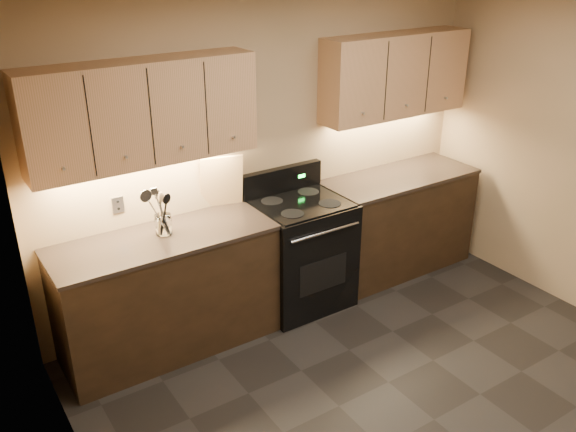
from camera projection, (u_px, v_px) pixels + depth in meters
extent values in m
plane|color=black|center=(434.00, 420.00, 3.98)|extent=(4.00, 4.00, 0.00)
plane|color=silver|center=(488.00, 0.00, 2.91)|extent=(4.00, 4.00, 0.00)
cube|color=tan|center=(271.00, 150.00, 4.96)|extent=(4.00, 0.04, 2.60)
cube|color=tan|center=(111.00, 367.00, 2.44)|extent=(0.04, 4.00, 2.60)
cube|color=black|center=(168.00, 295.00, 4.54)|extent=(1.60, 0.60, 0.90)
cube|color=#3D2F26|center=(163.00, 239.00, 4.34)|extent=(1.62, 0.62, 0.03)
cube|color=black|center=(396.00, 223.00, 5.68)|extent=(1.44, 0.60, 0.90)
cube|color=#3D2F26|center=(400.00, 177.00, 5.49)|extent=(1.46, 0.62, 0.03)
cube|color=black|center=(300.00, 254.00, 5.10)|extent=(0.76, 0.65, 0.92)
cube|color=black|center=(301.00, 203.00, 4.91)|extent=(0.70, 0.60, 0.01)
cube|color=black|center=(282.00, 180.00, 5.09)|extent=(0.76, 0.07, 0.22)
cube|color=#19FF33|center=(302.00, 176.00, 5.14)|extent=(0.06, 0.00, 0.03)
cylinder|color=silver|center=(325.00, 232.00, 4.71)|extent=(0.65, 0.02, 0.02)
cube|color=black|center=(323.00, 275.00, 4.87)|extent=(0.46, 0.00, 0.28)
cylinder|color=black|center=(293.00, 214.00, 4.71)|extent=(0.18, 0.18, 0.00)
cylinder|color=black|center=(330.00, 203.00, 4.89)|extent=(0.18, 0.18, 0.00)
cylinder|color=black|center=(272.00, 201.00, 4.93)|extent=(0.18, 0.18, 0.00)
cylinder|color=black|center=(308.00, 192.00, 5.11)|extent=(0.18, 0.18, 0.00)
cube|color=tan|center=(143.00, 113.00, 4.09)|extent=(1.60, 0.30, 0.70)
cube|color=tan|center=(395.00, 75.00, 5.23)|extent=(1.44, 0.30, 0.70)
cube|color=#B2B5BA|center=(118.00, 205.00, 4.38)|extent=(0.08, 0.01, 0.12)
cylinder|color=white|center=(164.00, 224.00, 4.35)|extent=(0.14, 0.14, 0.15)
cylinder|color=white|center=(164.00, 233.00, 4.38)|extent=(0.12, 0.12, 0.02)
cube|color=tan|center=(222.00, 181.00, 4.76)|extent=(0.35, 0.17, 0.42)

